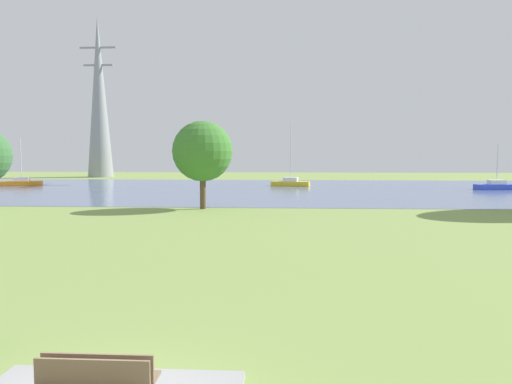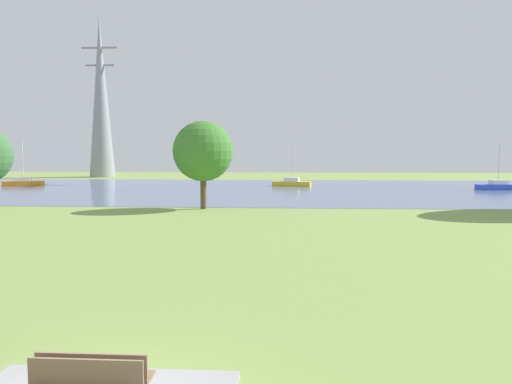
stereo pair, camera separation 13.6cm
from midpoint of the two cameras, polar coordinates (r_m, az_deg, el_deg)
name	(u,v)px [view 2 (the right image)]	position (r m, az deg, el deg)	size (l,w,h in m)	color
ground_plane	(237,223)	(29.69, -2.07, -3.53)	(160.00, 160.00, 0.00)	#7F994C
bench_facing_water	(96,381)	(8.88, -17.51, -19.99)	(1.80, 0.48, 0.89)	tan
water_surface	(262,189)	(57.47, 0.78, 0.33)	(140.00, 40.00, 0.02)	slate
sailboat_blue	(498,186)	(62.81, 26.11, 0.63)	(4.96, 2.14, 5.19)	blue
sailboat_yellow	(292,182)	(62.79, 4.18, 1.10)	(4.99, 2.32, 7.98)	yellow
sailboat_orange	(23,182)	(69.95, -25.10, 1.01)	(5.03, 2.83, 6.02)	orange
tree_west_far	(203,151)	(37.03, -6.00, 4.66)	(4.47, 4.47, 6.53)	brown
electricity_pylon	(101,97)	(92.54, -17.36, 10.41)	(6.40, 4.40, 28.11)	gray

